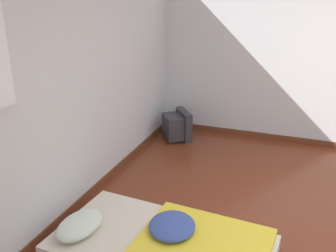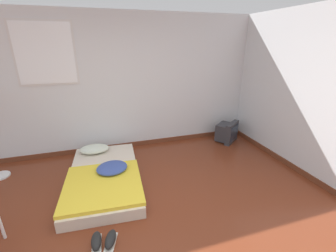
{
  "view_description": "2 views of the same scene",
  "coord_description": "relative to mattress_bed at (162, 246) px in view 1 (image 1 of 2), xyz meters",
  "views": [
    {
      "loc": [
        -2.9,
        0.33,
        2.28
      ],
      "look_at": [
        0.86,
        1.74,
        0.77
      ],
      "focal_mm": 40.0,
      "sensor_mm": 36.0,
      "label": 1
    },
    {
      "loc": [
        -0.31,
        -1.84,
        2.07
      ],
      "look_at": [
        0.84,
        1.82,
        0.63
      ],
      "focal_mm": 24.0,
      "sensor_mm": 36.0,
      "label": 2
    }
  ],
  "objects": [
    {
      "name": "crt_tv",
      "position": [
        2.66,
        0.78,
        0.1
      ],
      "size": [
        0.58,
        0.56,
        0.45
      ],
      "color": "#333338",
      "rests_on": "ground_plane"
    },
    {
      "name": "mattress_bed",
      "position": [
        0.0,
        0.0,
        0.0
      ],
      "size": [
        1.18,
        1.98,
        0.31
      ],
      "color": "beige",
      "rests_on": "ground_plane"
    },
    {
      "name": "wall_back",
      "position": [
        0.35,
        1.19,
        1.18
      ],
      "size": [
        7.98,
        0.08,
        2.6
      ],
      "color": "silver",
      "rests_on": "ground_plane"
    },
    {
      "name": "wall_right",
      "position": [
        3.18,
        -1.34,
        1.17
      ],
      "size": [
        0.08,
        7.4,
        2.6
      ],
      "color": "silver",
      "rests_on": "ground_plane"
    }
  ]
}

